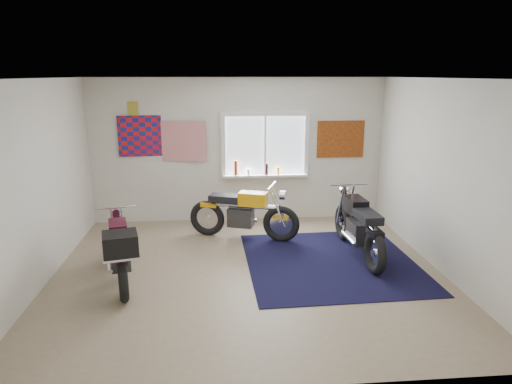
{
  "coord_description": "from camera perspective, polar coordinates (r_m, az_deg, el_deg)",
  "views": [
    {
      "loc": [
        -0.41,
        -6.01,
        2.75
      ],
      "look_at": [
        0.15,
        0.4,
        1.08
      ],
      "focal_mm": 32.0,
      "sensor_mm": 36.0,
      "label": 1
    }
  ],
  "objects": [
    {
      "name": "ground",
      "position": [
        6.62,
        -1.0,
        -10.03
      ],
      "size": [
        5.5,
        5.5,
        0.0
      ],
      "primitive_type": "plane",
      "color": "#9E896B",
      "rests_on": "ground"
    },
    {
      "name": "room_shell",
      "position": [
        6.13,
        -1.07,
        4.07
      ],
      "size": [
        5.5,
        5.5,
        5.5
      ],
      "color": "white",
      "rests_on": "ground"
    },
    {
      "name": "navy_rug",
      "position": [
        7.05,
        9.3,
        -8.6
      ],
      "size": [
        2.58,
        2.67,
        0.01
      ],
      "primitive_type": "cube",
      "rotation": [
        0.0,
        0.0,
        0.03
      ],
      "color": "black",
      "rests_on": "ground"
    },
    {
      "name": "window_assembly",
      "position": [
        8.64,
        1.14,
        5.31
      ],
      "size": [
        1.66,
        0.17,
        1.26
      ],
      "color": "white",
      "rests_on": "room_shell"
    },
    {
      "name": "oil_bottles",
      "position": [
        8.61,
        -0.56,
        2.87
      ],
      "size": [
        0.87,
        0.07,
        0.28
      ],
      "color": "maroon",
      "rests_on": "window_assembly"
    },
    {
      "name": "flag_display",
      "position": [
        8.64,
        -15.13,
        10.04
      ],
      "size": [
        1.6,
        0.1,
        1.17
      ],
      "color": "red",
      "rests_on": "room_shell"
    },
    {
      "name": "triumph_poster",
      "position": [
        8.89,
        10.53,
        6.52
      ],
      "size": [
        0.9,
        0.03,
        0.7
      ],
      "primitive_type": "cube",
      "color": "#A54C14",
      "rests_on": "room_shell"
    },
    {
      "name": "yellow_triumph",
      "position": [
        7.8,
        -1.63,
        -2.79
      ],
      "size": [
        1.88,
        0.81,
        0.98
      ],
      "rotation": [
        0.0,
        0.0,
        -0.33
      ],
      "color": "black",
      "rests_on": "ground"
    },
    {
      "name": "black_chrome_bike",
      "position": [
        7.24,
        12.68,
        -4.34
      ],
      "size": [
        0.62,
        2.03,
        1.04
      ],
      "rotation": [
        0.0,
        0.0,
        1.62
      ],
      "color": "black",
      "rests_on": "navy_rug"
    },
    {
      "name": "maroon_tourer",
      "position": [
        6.34,
        -16.65,
        -7.06
      ],
      "size": [
        0.79,
        1.83,
        0.93
      ],
      "rotation": [
        0.0,
        0.0,
        1.81
      ],
      "color": "black",
      "rests_on": "ground"
    }
  ]
}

